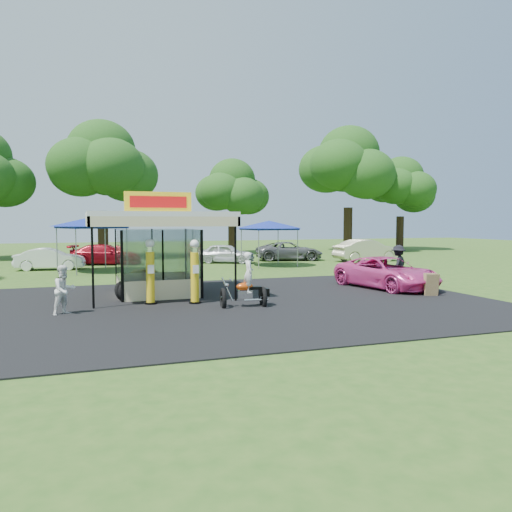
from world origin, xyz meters
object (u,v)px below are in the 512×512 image
at_px(a_frame_sign, 431,285).
at_px(bg_car_e, 367,250).
at_px(motorcycle, 247,285).
at_px(bg_car_c, 226,253).
at_px(bg_car_b, 106,254).
at_px(bg_car_a, 50,259).
at_px(spectator_west, 64,290).
at_px(gas_pump_right, 195,273).
at_px(tent_west, 91,222).
at_px(tent_east, 269,225).
at_px(gas_pump_left, 150,273).
at_px(bg_car_d, 289,251).
at_px(gas_station_kiosk, 157,252).
at_px(pink_sedan, 387,273).
at_px(spectator_east_a, 398,265).
at_px(kiosk_car, 150,278).

relative_size(a_frame_sign, bg_car_e, 0.19).
distance_m(motorcycle, bg_car_c, 18.75).
height_order(bg_car_b, bg_car_e, bg_car_e).
bearing_deg(bg_car_a, spectator_west, -169.29).
height_order(gas_pump_right, tent_west, tent_west).
bearing_deg(tent_east, motorcycle, -113.61).
distance_m(bg_car_b, bg_car_c, 8.42).
xyz_separation_m(gas_pump_left, bg_car_b, (-0.69, 18.07, -0.44)).
relative_size(motorcycle, bg_car_d, 0.39).
xyz_separation_m(gas_pump_left, tent_west, (-1.73, 13.25, 1.82)).
bearing_deg(gas_station_kiosk, bg_car_a, 109.89).
xyz_separation_m(bg_car_b, bg_car_c, (8.28, -1.52, -0.01)).
xyz_separation_m(gas_pump_left, spectator_west, (-2.88, -1.06, -0.33)).
relative_size(gas_pump_right, tent_west, 0.50).
xyz_separation_m(gas_station_kiosk, tent_west, (-2.30, 11.03, 1.18)).
height_order(spectator_west, bg_car_b, spectator_west).
relative_size(gas_station_kiosk, bg_car_c, 1.31).
height_order(motorcycle, bg_car_a, motorcycle).
xyz_separation_m(motorcycle, pink_sedan, (7.47, 2.56, -0.08)).
distance_m(bg_car_a, bg_car_c, 11.82).
xyz_separation_m(spectator_west, spectator_east_a, (14.81, 2.99, 0.14)).
height_order(a_frame_sign, bg_car_a, bg_car_a).
xyz_separation_m(gas_pump_right, bg_car_b, (-2.24, 18.47, -0.42)).
bearing_deg(tent_east, gas_pump_right, -120.63).
distance_m(gas_pump_left, bg_car_b, 18.09).
bearing_deg(spectator_west, bg_car_c, 23.87).
distance_m(spectator_east_a, bg_car_c, 15.24).
xyz_separation_m(gas_pump_left, pink_sedan, (10.59, 0.90, -0.43)).
distance_m(tent_west, tent_east, 11.40).
xyz_separation_m(bg_car_c, bg_car_e, (10.51, -1.92, 0.12)).
height_order(bg_car_a, bg_car_c, bg_car_c).
distance_m(bg_car_c, tent_west, 10.13).
bearing_deg(bg_car_c, kiosk_car, 178.84).
relative_size(bg_car_e, tent_west, 1.07).
bearing_deg(bg_car_c, bg_car_d, -52.36).
bearing_deg(spectator_west, bg_car_b, 48.09).
distance_m(bg_car_b, tent_west, 5.42).
bearing_deg(spectator_west, gas_station_kiosk, 8.17).
bearing_deg(bg_car_c, bg_car_e, -71.45).
relative_size(gas_pump_right, motorcycle, 1.17).
relative_size(spectator_west, bg_car_e, 0.32).
xyz_separation_m(motorcycle, bg_car_d, (9.79, 19.02, -0.07)).
height_order(spectator_east_a, bg_car_c, spectator_east_a).
xyz_separation_m(gas_station_kiosk, gas_pump_left, (-0.57, -2.23, -0.64)).
bearing_deg(pink_sedan, spectator_east_a, 27.79).
bearing_deg(gas_pump_right, bg_car_d, 57.38).
relative_size(spectator_west, bg_car_c, 0.39).
bearing_deg(bg_car_d, a_frame_sign, -175.07).
distance_m(spectator_west, bg_car_b, 19.25).
xyz_separation_m(gas_pump_right, spectator_west, (-4.43, -0.65, -0.32)).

